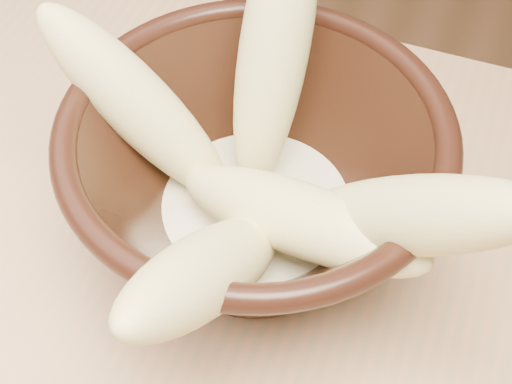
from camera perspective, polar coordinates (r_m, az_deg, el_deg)
bowl at (r=0.43m, az=0.00°, el=0.86°), size 0.23×0.23×0.12m
milk_puddle at (r=0.45m, az=0.00°, el=-1.53°), size 0.13×0.13×0.02m
banana_upright at (r=0.43m, az=1.49°, el=11.51°), size 0.04×0.12×0.18m
banana_left at (r=0.43m, az=-9.41°, el=6.86°), size 0.14×0.05×0.14m
banana_right at (r=0.37m, az=11.15°, el=-1.95°), size 0.17×0.10×0.16m
banana_across at (r=0.39m, az=3.35°, el=-2.09°), size 0.17×0.08×0.08m
banana_front at (r=0.36m, az=-3.77°, el=-6.30°), size 0.06×0.17×0.14m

